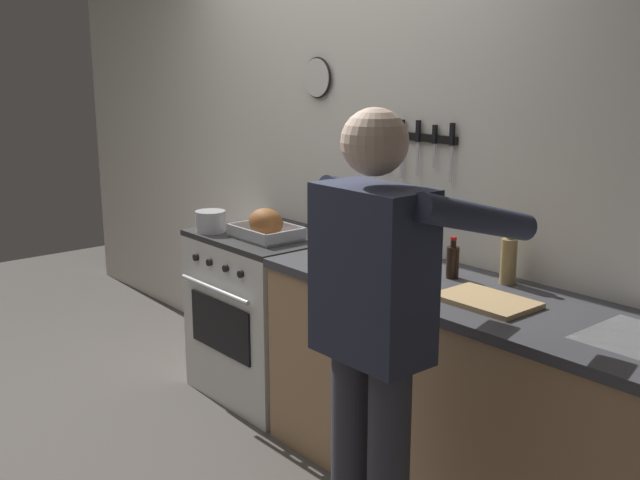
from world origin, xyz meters
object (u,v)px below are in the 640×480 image
Objects in this scene: bottle_soy_sauce at (453,261)px; bottle_vinegar at (509,260)px; stove at (269,314)px; roasting_pan at (266,226)px; bottle_olive_oil at (386,237)px; bottle_dish_soap at (368,228)px; cutting_board at (486,301)px; bottle_wine_red at (355,220)px; saucepan at (211,221)px; person_cook at (376,328)px.

bottle_vinegar is at bearing 28.21° from bottle_soy_sauce.
roasting_pan reaches higher than stove.
roasting_pan is (0.09, -0.07, 0.52)m from stove.
bottle_dish_soap is at bearing 151.61° from bottle_olive_oil.
bottle_vinegar is 0.88× the size of bottle_olive_oil.
bottle_soy_sauce reaches higher than cutting_board.
cutting_board is 1.30× the size of bottle_olive_oil.
bottle_olive_oil is at bearing 4.58° from stove.
bottle_soy_sauce is at bearing 151.68° from cutting_board.
roasting_pan is 0.50m from bottle_wine_red.
roasting_pan is 1.27× the size of bottle_olive_oil.
roasting_pan is 0.34m from saucepan.
bottle_wine_red reaches higher than saucepan.
bottle_dish_soap is at bearing 179.26° from bottle_vinegar.
stove is 0.54× the size of person_cook.
bottle_dish_soap is 0.85m from bottle_vinegar.
bottle_wine_red is at bearing 24.52° from roasting_pan.
bottle_dish_soap is at bearing 89.54° from bottle_wine_red.
bottle_dish_soap is (0.54, 0.22, 0.54)m from stove.
bottle_olive_oil is (-0.36, -0.03, 0.04)m from bottle_soy_sauce.
bottle_olive_oil is (0.82, 0.07, 0.57)m from stove.
bottle_dish_soap reaches higher than saucepan.
saucepan is 0.74× the size of bottle_dish_soap.
bottle_olive_oil reaches higher than bottle_soy_sauce.
cutting_board is at bearing -68.90° from bottle_vinegar.
roasting_pan is 0.98× the size of cutting_board.
person_cook is (1.52, -0.67, 0.50)m from stove.
bottle_wine_red is 1.52× the size of bottle_dish_soap.
bottle_wine_red is (0.54, 0.13, 0.59)m from stove.
stove is at bearing 140.38° from roasting_pan.
person_cook is 9.31× the size of bottle_soy_sauce.
bottle_wine_red reaches higher than cutting_board.
cutting_board is at bearing -6.98° from person_cook.
cutting_board is 1.65× the size of bottle_dish_soap.
bottle_vinegar reaches higher than cutting_board.
roasting_pan reaches higher than cutting_board.
stove is 0.53m from roasting_pan.
cutting_board is at bearing 4.70° from saucepan.
bottle_olive_oil is at bearing -13.13° from bottle_wine_red.
bottle_dish_soap is (-0.95, 0.28, 0.08)m from cutting_board.
bottle_soy_sauce reaches higher than stove.
roasting_pan is at bearing -147.00° from bottle_dish_soap.
bottle_olive_oil reaches higher than saucepan.
bottle_soy_sauce is (1.41, 0.31, 0.02)m from saucepan.
saucepan is at bearing -150.91° from bottle_dish_soap.
roasting_pan is 0.54m from bottle_dish_soap.
bottle_wine_red is at bearing -90.46° from bottle_dish_soap.
bottle_olive_oil is at bearing 10.67° from roasting_pan.
bottle_soy_sauce is 0.73× the size of bottle_vinegar.
bottle_dish_soap is (-0.64, 0.12, 0.02)m from bottle_soy_sauce.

